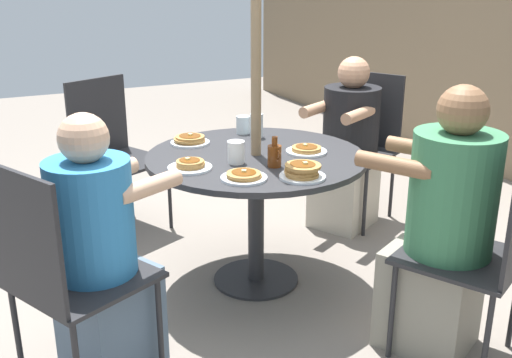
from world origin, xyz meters
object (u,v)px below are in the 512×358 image
at_px(diner_east, 442,235).
at_px(drinking_glass_b, 257,126).
at_px(syrup_bottle, 275,155).
at_px(coffee_cup, 236,152).
at_px(patio_chair_east, 487,244).
at_px(patio_chair_north, 60,269).
at_px(drinking_glass_a, 243,125).
at_px(patio_chair_south, 361,138).
at_px(patio_chair_west, 112,146).
at_px(pancake_plate_c, 244,176).
at_px(pancake_plate_d, 190,140).
at_px(diner_north, 101,260).
at_px(pancake_plate_b, 306,150).
at_px(patio_table, 256,174).
at_px(pancake_plate_a, 190,165).
at_px(pancake_plate_e, 302,172).
at_px(diner_south, 348,151).

height_order(diner_east, drinking_glass_b, diner_east).
relative_size(syrup_bottle, coffee_cup, 1.34).
height_order(patio_chair_east, syrup_bottle, patio_chair_east).
relative_size(patio_chair_north, drinking_glass_a, 9.64).
xyz_separation_m(diner_east, patio_chair_south, (-1.43, 0.61, 0.01)).
relative_size(patio_chair_east, patio_chair_west, 1.00).
distance_m(diner_east, patio_chair_south, 1.55).
xyz_separation_m(patio_chair_east, diner_east, (-0.17, -0.08, -0.01)).
bearing_deg(pancake_plate_c, syrup_bottle, 116.69).
bearing_deg(drinking_glass_a, pancake_plate_d, -77.70).
height_order(pancake_plate_c, coffee_cup, coffee_cup).
bearing_deg(patio_chair_south, diner_north, 89.25).
bearing_deg(pancake_plate_b, syrup_bottle, -62.79).
xyz_separation_m(diner_north, coffee_cup, (-0.34, 0.75, 0.26)).
xyz_separation_m(pancake_plate_b, pancake_plate_c, (0.24, -0.47, 0.00)).
bearing_deg(pancake_plate_d, syrup_bottle, 21.85).
height_order(patio_table, drinking_glass_a, drinking_glass_a).
bearing_deg(drinking_glass_b, pancake_plate_d, -94.94).
height_order(pancake_plate_a, pancake_plate_e, pancake_plate_e).
bearing_deg(patio_chair_north, patio_chair_west, 134.68).
bearing_deg(drinking_glass_b, pancake_plate_c, -30.71).
distance_m(patio_chair_north, pancake_plate_e, 1.11).
bearing_deg(patio_chair_east, pancake_plate_b, 79.59).
xyz_separation_m(patio_chair_east, coffee_cup, (-0.97, -0.68, 0.22)).
bearing_deg(drinking_glass_a, patio_chair_north, -52.24).
bearing_deg(diner_north, diner_east, 45.58).
height_order(patio_chair_south, drinking_glass_b, patio_chair_south).
xyz_separation_m(syrup_bottle, drinking_glass_a, (-0.63, 0.13, -0.01)).
bearing_deg(pancake_plate_b, coffee_cup, -90.08).
bearing_deg(patio_chair_east, patio_chair_west, 89.13).
height_order(diner_east, pancake_plate_c, diner_east).
relative_size(pancake_plate_c, pancake_plate_d, 1.00).
height_order(diner_south, drinking_glass_a, diner_south).
bearing_deg(diner_east, patio_chair_west, 89.05).
bearing_deg(patio_chair_east, patio_table, 90.00).
relative_size(diner_east, coffee_cup, 10.80).
height_order(patio_chair_south, pancake_plate_b, patio_chair_south).
bearing_deg(diner_east, drinking_glass_b, 77.16).
bearing_deg(diner_east, pancake_plate_d, 92.32).
height_order(patio_table, diner_south, diner_south).
distance_m(diner_south, coffee_cup, 1.20).
bearing_deg(pancake_plate_d, pancake_plate_b, 48.44).
bearing_deg(pancake_plate_e, syrup_bottle, -171.26).
bearing_deg(pancake_plate_a, pancake_plate_b, 89.04).
height_order(patio_chair_east, diner_east, diner_east).
xyz_separation_m(patio_chair_north, patio_chair_east, (0.55, 1.60, 0.00)).
relative_size(patio_chair_west, pancake_plate_e, 4.60).
bearing_deg(pancake_plate_d, patio_chair_east, 28.52).
height_order(patio_chair_east, patio_chair_south, same).
xyz_separation_m(diner_north, pancake_plate_a, (-0.35, 0.52, 0.22)).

